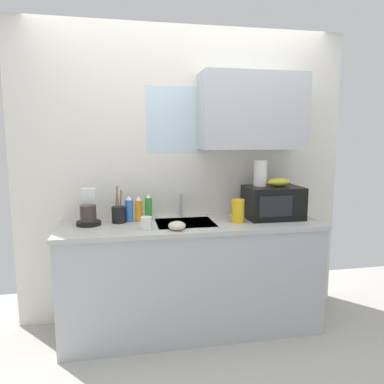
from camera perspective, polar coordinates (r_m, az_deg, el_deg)
kitchen_wall_assembly at (r=3.17m, az=0.80°, el=4.61°), size 2.85×0.42×2.50m
counter_unit at (r=3.05m, az=-0.02°, el=-12.96°), size 2.08×0.63×0.90m
sink_faucet at (r=3.11m, az=-1.77°, el=-2.07°), size 0.03×0.03×0.21m
microwave at (r=3.14m, az=12.58°, el=-1.59°), size 0.46×0.35×0.27m
banana_bunch at (r=3.14m, az=13.51°, el=1.51°), size 0.20×0.11×0.07m
paper_towel_roll at (r=3.11m, az=10.66°, el=2.94°), size 0.11×0.11×0.22m
coffee_maker at (r=2.96m, az=-15.93°, el=-2.91°), size 0.19×0.21×0.28m
dish_soap_bottle_green at (r=3.03m, az=-6.85°, el=-2.41°), size 0.06×0.06×0.22m
dish_soap_bottle_orange at (r=2.99m, az=-8.36°, el=-2.72°), size 0.06×0.06×0.21m
dish_soap_bottle_blue at (r=2.99m, az=-9.84°, el=-2.69°), size 0.07×0.07×0.21m
cereal_canister at (r=2.94m, az=7.22°, el=-2.96°), size 0.10×0.10×0.19m
mug_white at (r=2.72m, az=-7.17°, el=-4.87°), size 0.08×0.08×0.09m
utensil_crock at (r=2.97m, az=-11.45°, el=-3.39°), size 0.11×0.11×0.30m
small_bowl at (r=2.69m, az=-2.38°, el=-5.30°), size 0.13×0.13×0.06m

